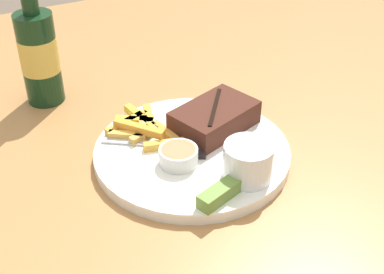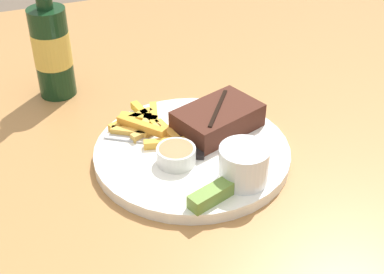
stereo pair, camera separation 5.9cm
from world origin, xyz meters
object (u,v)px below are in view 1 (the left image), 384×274
object	(u,v)px
coleslaw_cup	(248,160)
beer_bottle	(39,52)
dinner_plate	(192,153)
fork_utensil	(141,143)
pickle_spear	(219,194)
dipping_sauce_cup	(178,155)
knife_utensil	(199,133)
steak_portion	(214,118)

from	to	relation	value
coleslaw_cup	beer_bottle	xyz separation A→B (m)	(-0.19, 0.37, 0.04)
coleslaw_cup	dinner_plate	bearing A→B (deg)	111.11
dinner_plate	fork_utensil	size ratio (longest dim) A/B	2.52
pickle_spear	beer_bottle	bearing A→B (deg)	108.31
pickle_spear	beer_bottle	size ratio (longest dim) A/B	0.26
dipping_sauce_cup	fork_utensil	xyz separation A→B (m)	(-0.03, 0.07, -0.01)
dipping_sauce_cup	fork_utensil	size ratio (longest dim) A/B	0.48
pickle_spear	knife_utensil	bearing A→B (deg)	71.93
coleslaw_cup	fork_utensil	xyz separation A→B (m)	(-0.10, 0.14, -0.03)
coleslaw_cup	knife_utensil	bearing A→B (deg)	95.14
steak_portion	beer_bottle	distance (m)	0.32
coleslaw_cup	steak_portion	bearing A→B (deg)	81.47
dipping_sauce_cup	pickle_spear	distance (m)	0.10
dinner_plate	knife_utensil	world-z (taller)	knife_utensil
steak_portion	pickle_spear	distance (m)	0.17
fork_utensil	beer_bottle	bearing A→B (deg)	145.12
coleslaw_cup	pickle_spear	xyz separation A→B (m)	(-0.06, -0.02, -0.02)
fork_utensil	beer_bottle	xyz separation A→B (m)	(-0.09, 0.23, 0.07)
steak_portion	dipping_sauce_cup	size ratio (longest dim) A/B	2.65
coleslaw_cup	beer_bottle	bearing A→B (deg)	117.19
dinner_plate	pickle_spear	world-z (taller)	pickle_spear
steak_portion	knife_utensil	xyz separation A→B (m)	(-0.03, -0.01, -0.02)
coleslaw_cup	dipping_sauce_cup	size ratio (longest dim) A/B	1.22
dipping_sauce_cup	pickle_spear	world-z (taller)	dipping_sauce_cup
coleslaw_cup	dipping_sauce_cup	xyz separation A→B (m)	(-0.07, 0.07, -0.02)
steak_portion	pickle_spear	size ratio (longest dim) A/B	2.19
pickle_spear	knife_utensil	xyz separation A→B (m)	(0.05, 0.15, -0.01)
steak_portion	coleslaw_cup	size ratio (longest dim) A/B	2.17
coleslaw_cup	pickle_spear	world-z (taller)	coleslaw_cup
steak_portion	knife_utensil	world-z (taller)	steak_portion
dinner_plate	beer_bottle	distance (m)	0.32
dipping_sauce_cup	fork_utensil	distance (m)	0.08
dinner_plate	coleslaw_cup	bearing A→B (deg)	-68.89
coleslaw_cup	beer_bottle	size ratio (longest dim) A/B	0.27
coleslaw_cup	fork_utensil	bearing A→B (deg)	125.98
beer_bottle	coleslaw_cup	bearing A→B (deg)	-62.81
beer_bottle	fork_utensil	bearing A→B (deg)	-68.98
fork_utensil	pickle_spear	bearing A→B (deg)	-41.50
beer_bottle	pickle_spear	bearing A→B (deg)	-71.69
fork_utensil	beer_bottle	size ratio (longest dim) A/B	0.45
steak_portion	dipping_sauce_cup	bearing A→B (deg)	-147.77
dinner_plate	fork_utensil	distance (m)	0.08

